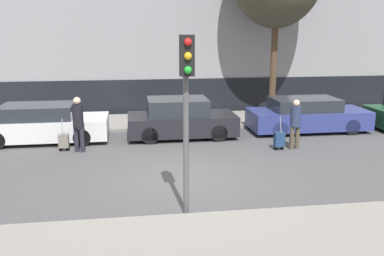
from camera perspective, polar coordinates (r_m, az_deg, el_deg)
name	(u,v)px	position (r m, az deg, el deg)	size (l,w,h in m)	color
ground_plane	(181,178)	(11.58, -1.42, -6.69)	(80.00, 80.00, 0.00)	#4C4C4F
sidewalk_near	(206,244)	(8.16, 1.88, -15.19)	(28.00, 2.50, 0.12)	gray
sidewalk_far	(162,121)	(18.27, -4.07, 0.91)	(28.00, 3.00, 0.12)	gray
parked_car_0	(43,124)	(16.01, -19.30, 0.51)	(4.46, 1.89, 1.32)	silver
parked_car_1	(181,119)	(15.73, -1.53, 1.19)	(3.94, 1.88, 1.44)	black
parked_car_2	(307,115)	(17.20, 15.08, 1.63)	(4.56, 1.82, 1.31)	navy
pedestrian_left	(78,121)	(14.20, -14.94, 0.93)	(0.34, 0.34, 1.80)	#23232D
trolley_left	(64,141)	(14.59, -16.74, -1.68)	(0.34, 0.29, 1.09)	slate
pedestrian_right	(295,121)	(14.50, 13.62, 0.88)	(0.35, 0.34, 1.66)	#4C4233
trolley_right	(279,139)	(14.39, 11.55, -1.50)	(0.34, 0.29, 1.13)	navy
traffic_light	(187,90)	(8.61, -0.73, 5.04)	(0.28, 0.47, 3.81)	#515154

